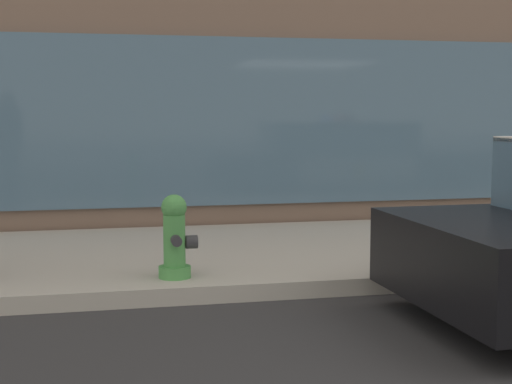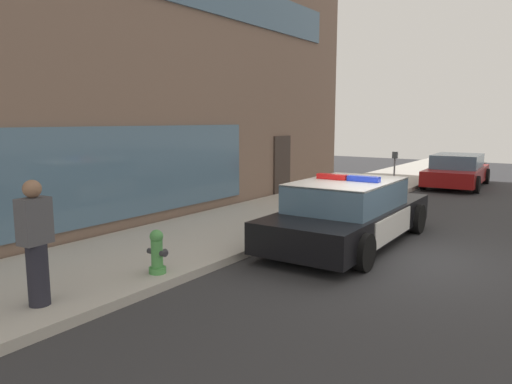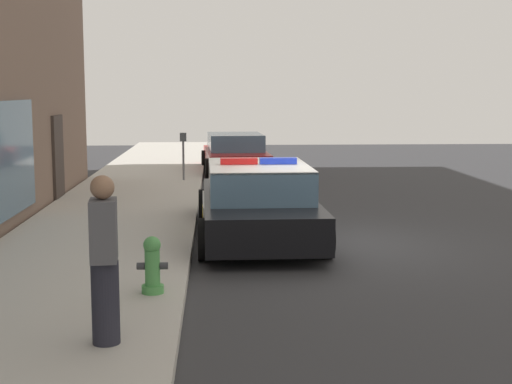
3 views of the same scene
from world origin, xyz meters
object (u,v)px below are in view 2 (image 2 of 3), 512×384
Objects in this scene: car_down_street at (457,171)px; pedestrian_on_sidewalk at (36,243)px; fire_hydrant at (157,252)px; police_cruiser at (349,212)px; parking_meter at (395,163)px.

pedestrian_on_sidewalk is (-16.72, 1.75, 0.38)m from car_down_street.
car_down_street is 16.82m from pedestrian_on_sidewalk.
fire_hydrant is 0.42× the size of pedestrian_on_sidewalk.
police_cruiser is 7.20× the size of fire_hydrant.
police_cruiser is 10.76m from car_down_street.
parking_meter is (11.94, 0.11, 0.58)m from fire_hydrant.
fire_hydrant is 14.92m from car_down_street.
police_cruiser is at bearing 177.55° from car_down_street.
pedestrian_on_sidewalk is at bearing 161.59° from police_cruiser.
parking_meter is at bearing 11.01° from police_cruiser.
fire_hydrant is at bearing -104.71° from pedestrian_on_sidewalk.
parking_meter is at bearing 0.53° from fire_hydrant.
parking_meter is (7.84, 1.67, 0.40)m from police_cruiser.
car_down_street is 2.76× the size of pedestrian_on_sidewalk.
fire_hydrant is (-4.10, 1.56, -0.18)m from police_cruiser.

